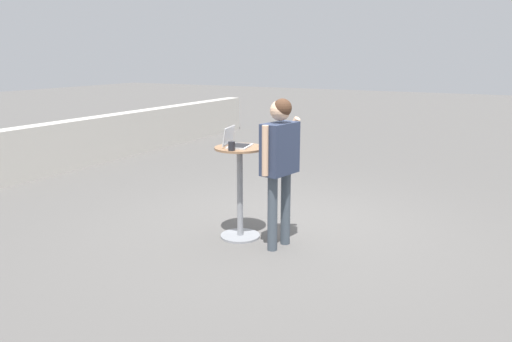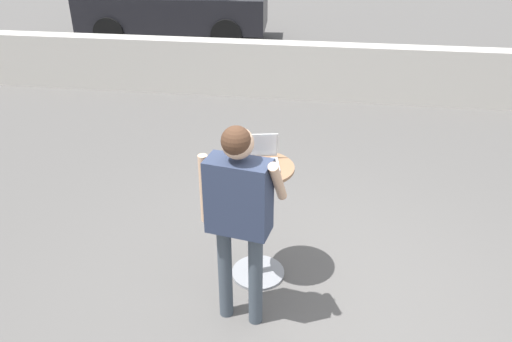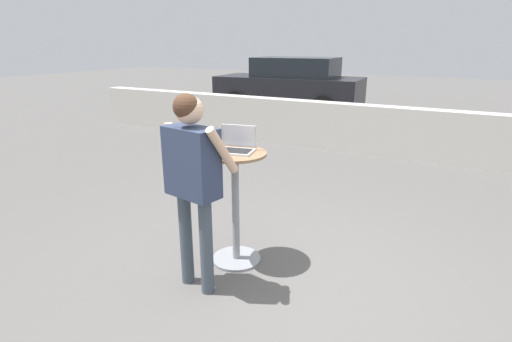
% 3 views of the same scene
% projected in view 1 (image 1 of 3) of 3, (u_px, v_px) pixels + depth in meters
% --- Properties ---
extents(ground_plane, '(50.00, 50.00, 0.00)m').
position_uv_depth(ground_plane, '(282.00, 229.00, 6.27)').
color(ground_plane, '#5B5956').
extents(pavement_kerb, '(14.33, 0.35, 0.92)m').
position_uv_depth(pavement_kerb, '(17.00, 155.00, 8.51)').
color(pavement_kerb, beige).
rests_on(pavement_kerb, ground_plane).
extents(cafe_table, '(0.58, 0.58, 1.10)m').
position_uv_depth(cafe_table, '(240.00, 186.00, 5.85)').
color(cafe_table, gray).
rests_on(cafe_table, ground_plane).
extents(laptop, '(0.38, 0.33, 0.23)m').
position_uv_depth(laptop, '(236.00, 143.00, 5.75)').
color(laptop, silver).
rests_on(laptop, cafe_table).
extents(coffee_mug, '(0.11, 0.08, 0.10)m').
position_uv_depth(coffee_mug, '(232.00, 146.00, 5.52)').
color(coffee_mug, '#232328').
rests_on(coffee_mug, cafe_table).
extents(standing_person, '(0.63, 0.35, 1.68)m').
position_uv_depth(standing_person, '(280.00, 154.00, 5.44)').
color(standing_person, '#424C56').
rests_on(standing_person, ground_plane).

